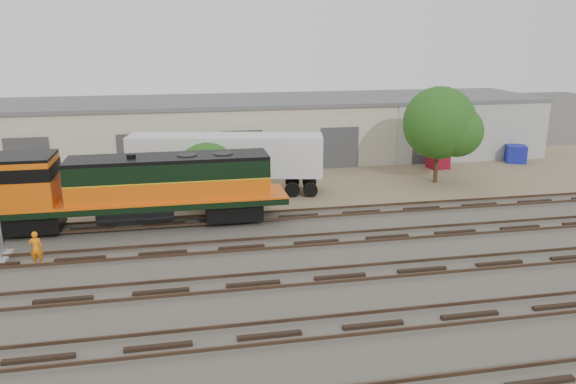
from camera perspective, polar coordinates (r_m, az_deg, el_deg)
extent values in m
plane|color=#47423A|center=(28.02, -4.38, -6.86)|extent=(140.00, 140.00, 0.00)
cube|color=#726047|center=(42.20, -6.83, 0.93)|extent=(80.00, 16.00, 0.02)
cube|color=black|center=(21.32, -1.88, -14.36)|extent=(80.00, 2.40, 0.14)
cube|color=#4C3828|center=(20.61, -1.53, -15.06)|extent=(80.00, 0.08, 0.14)
cube|color=#4C3828|center=(21.89, -2.21, -13.07)|extent=(80.00, 0.08, 0.14)
cube|color=black|center=(25.27, -3.55, -9.30)|extent=(80.00, 2.40, 0.14)
cube|color=#4C3828|center=(24.53, -3.32, -9.73)|extent=(80.00, 0.08, 0.14)
cube|color=#4C3828|center=(25.88, -3.78, -8.32)|extent=(80.00, 0.08, 0.14)
cube|color=black|center=(29.37, -4.73, -5.62)|extent=(80.00, 2.40, 0.14)
cube|color=#4C3828|center=(28.63, -4.57, -5.90)|extent=(80.00, 0.08, 0.14)
cube|color=#4C3828|center=(30.02, -4.90, -4.85)|extent=(80.00, 0.08, 0.14)
cube|color=black|center=(33.58, -5.61, -2.85)|extent=(80.00, 2.40, 0.14)
cube|color=#4C3828|center=(32.83, -5.49, -3.03)|extent=(80.00, 0.08, 0.14)
cube|color=#4C3828|center=(34.25, -5.74, -2.23)|extent=(80.00, 0.08, 0.14)
cube|color=beige|center=(49.48, -7.66, 6.06)|extent=(58.00, 10.00, 5.00)
cube|color=#59595B|center=(49.10, -7.78, 9.11)|extent=(58.40, 10.40, 0.30)
cube|color=#999993|center=(50.92, 18.41, 5.67)|extent=(14.00, 0.10, 5.00)
cube|color=#333335|center=(45.93, -24.91, 2.95)|extent=(3.20, 0.12, 3.40)
cube|color=#333335|center=(44.68, -14.91, 3.57)|extent=(3.20, 0.12, 3.40)
cube|color=#333335|center=(44.84, -4.65, 4.10)|extent=(3.20, 0.12, 3.40)
cube|color=#333335|center=(46.40, 5.24, 4.49)|extent=(3.20, 0.12, 3.40)
cube|color=#333335|center=(49.22, 14.25, 4.72)|extent=(3.20, 0.12, 3.40)
cube|color=black|center=(34.25, -24.61, -2.62)|extent=(3.26, 2.45, 1.02)
cube|color=black|center=(33.36, -5.58, -1.67)|extent=(3.26, 2.45, 1.02)
cube|color=black|center=(33.14, -15.30, -1.05)|extent=(17.34, 3.06, 0.36)
cylinder|color=black|center=(33.33, -15.22, -2.10)|extent=(4.28, 1.12, 1.12)
cube|color=#DD580A|center=(32.83, -11.85, 0.46)|extent=(11.22, 2.65, 1.22)
cube|color=black|center=(32.55, -11.96, 2.36)|extent=(11.22, 2.65, 1.02)
cube|color=black|center=(32.42, -12.03, 3.41)|extent=(11.22, 2.65, 0.20)
cube|color=#DD580A|center=(33.68, -25.03, 0.93)|extent=(3.06, 3.06, 2.65)
cube|color=black|center=(33.38, -25.31, 3.26)|extent=(3.06, 3.06, 0.16)
imported|color=orange|center=(29.65, -24.22, -5.21)|extent=(0.62, 0.42, 1.69)
cube|color=silver|center=(38.98, -6.32, 3.77)|extent=(13.51, 5.24, 2.75)
cube|color=black|center=(39.24, 1.34, 0.66)|extent=(2.90, 2.98, 1.02)
cube|color=black|center=(39.41, -13.77, 0.49)|extent=(0.15, 0.15, 1.32)
cube|color=black|center=(41.32, -13.11, 1.24)|extent=(0.15, 0.15, 1.32)
cube|color=#151E93|center=(52.25, 22.11, 3.60)|extent=(2.02, 1.97, 1.50)
cube|color=maroon|center=(47.93, 14.99, 3.15)|extent=(1.61, 1.52, 1.40)
cylinder|color=#382619|center=(37.51, -8.09, -0.72)|extent=(0.29, 0.29, 0.38)
sphere|color=#1A4714|center=(37.08, -8.19, 1.75)|extent=(4.22, 4.22, 4.22)
sphere|color=#1A4714|center=(36.62, -6.79, 0.94)|extent=(2.95, 2.95, 2.95)
cylinder|color=#382619|center=(43.16, 14.82, 2.64)|extent=(0.30, 0.30, 2.64)
sphere|color=#1A4714|center=(42.57, 15.12, 6.80)|extent=(5.28, 5.28, 5.28)
sphere|color=#1A4714|center=(42.43, 16.82, 5.92)|extent=(3.70, 3.70, 3.70)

